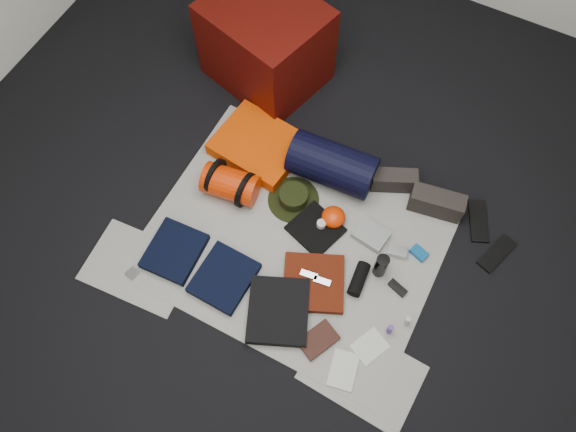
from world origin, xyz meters
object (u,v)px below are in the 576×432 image
at_px(stuff_sack, 230,184).
at_px(navy_duffel, 332,165).
at_px(paperback_book, 318,340).
at_px(sleeping_pad, 259,145).
at_px(red_cabinet, 266,44).
at_px(compact_camera, 397,251).
at_px(water_bottle, 381,266).

relative_size(stuff_sack, navy_duffel, 0.64).
xyz_separation_m(navy_duffel, paperback_book, (0.37, -0.93, -0.12)).
bearing_deg(stuff_sack, sleeping_pad, 89.88).
distance_m(red_cabinet, compact_camera, 1.51).
distance_m(water_bottle, paperback_book, 0.52).
bearing_deg(sleeping_pad, stuff_sack, -90.12).
height_order(sleeping_pad, navy_duffel, navy_duffel).
bearing_deg(red_cabinet, water_bottle, -22.24).
bearing_deg(water_bottle, navy_duffel, 139.43).
relative_size(red_cabinet, compact_camera, 6.30).
bearing_deg(navy_duffel, stuff_sack, -145.40).
relative_size(sleeping_pad, paperback_book, 2.52).
xyz_separation_m(red_cabinet, sleeping_pad, (0.24, -0.55, -0.23)).
height_order(sleeping_pad, stuff_sack, stuff_sack).
xyz_separation_m(sleeping_pad, navy_duffel, (0.47, 0.04, 0.09)).
relative_size(red_cabinet, water_bottle, 3.75).
xyz_separation_m(compact_camera, paperback_book, (-0.18, -0.65, -0.01)).
height_order(red_cabinet, sleeping_pad, red_cabinet).
relative_size(water_bottle, paperback_book, 0.90).
xyz_separation_m(sleeping_pad, compact_camera, (1.02, -0.25, -0.02)).
bearing_deg(navy_duffel, water_bottle, -43.98).
relative_size(sleeping_pad, compact_camera, 4.70).
bearing_deg(compact_camera, stuff_sack, 171.92).
bearing_deg(compact_camera, red_cabinet, 134.67).
bearing_deg(stuff_sack, compact_camera, 5.09).
distance_m(stuff_sack, water_bottle, 0.98).
bearing_deg(red_cabinet, stuff_sack, -59.43).
distance_m(sleeping_pad, compact_camera, 1.05).
distance_m(sleeping_pad, water_bottle, 1.05).
bearing_deg(water_bottle, red_cabinet, 142.18).
bearing_deg(water_bottle, stuff_sack, 176.55).
height_order(stuff_sack, compact_camera, stuff_sack).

